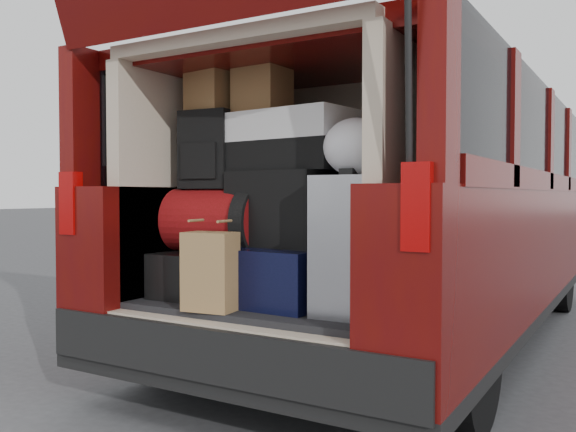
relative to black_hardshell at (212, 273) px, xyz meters
The scene contains 14 objects.
ground 0.78m from the black_hardshell, 21.28° to the right, with size 80.00×80.00×0.00m, color #38383B.
minivan 1.77m from the black_hardshell, 77.53° to the left, with size 1.90×5.35×2.77m.
load_floor 0.56m from the black_hardshell, 18.72° to the left, with size 1.24×1.05×0.55m, color black.
black_hardshell is the anchor object (origin of this frame).
navy_hardshell 0.43m from the black_hardshell, ahead, with size 0.50×0.61×0.26m, color black.
silver_roller 0.84m from the black_hardshell, ahead, with size 0.25×0.39×0.59m, color silver.
kraft_bag 0.43m from the black_hardshell, 53.52° to the right, with size 0.22×0.14×0.35m, color #9D7A47.
red_duffel 0.28m from the black_hardshell, 24.83° to the right, with size 0.49×0.32×0.32m, color maroon.
black_soft_case 0.53m from the black_hardshell, ahead, with size 0.50×0.30×0.36m, color black.
backpack 0.63m from the black_hardshell, 155.81° to the right, with size 0.27×0.17×0.39m, color black.
twotone_duffel 0.77m from the black_hardshell, ahead, with size 0.64×0.33×0.29m, color white.
grocery_sack_lower 0.93m from the black_hardshell, 124.88° to the left, with size 0.23×0.19×0.21m, color brown.
grocery_sack_upper 0.96m from the black_hardshell, 17.78° to the left, with size 0.24×0.20×0.24m, color brown.
plastic_bag_right 1.02m from the black_hardshell, ahead, with size 0.29×0.27×0.25m, color white.
Camera 1 is at (1.53, -2.31, 1.06)m, focal length 38.00 mm.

